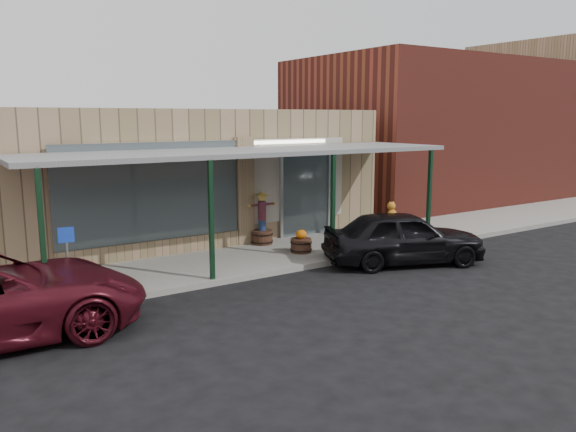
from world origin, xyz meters
TOP-DOWN VIEW (x-y plane):
  - ground at (0.00, 0.00)m, footprint 120.00×120.00m
  - sidewalk at (0.00, 3.60)m, footprint 40.00×3.20m
  - storefront at (-0.00, 8.16)m, footprint 12.00×6.25m
  - awning at (0.00, 3.56)m, footprint 12.00×3.00m
  - block_buildings_near at (2.01, 9.20)m, footprint 61.00×8.00m
  - barrel_scarecrow at (1.11, 4.74)m, footprint 0.94×0.84m
  - barrel_pumpkin at (1.50, 3.22)m, footprint 0.75×0.75m
  - handicap_sign at (-5.00, 2.40)m, footprint 0.32×0.05m
  - parked_sedan at (3.45, 1.11)m, footprint 4.68×3.21m

SIDE VIEW (x-z plane):
  - ground at x=0.00m, z-range 0.00..0.00m
  - sidewalk at x=0.00m, z-range 0.00..0.15m
  - barrel_pumpkin at x=1.50m, z-range 0.05..0.75m
  - barrel_scarecrow at x=1.11m, z-range -0.12..1.52m
  - parked_sedan at x=3.45m, z-range -0.06..1.54m
  - handicap_sign at x=-5.00m, z-range 0.37..1.94m
  - storefront at x=0.00m, z-range -0.01..4.19m
  - awning at x=0.00m, z-range 1.49..4.53m
  - block_buildings_near at x=2.01m, z-range -0.23..7.77m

